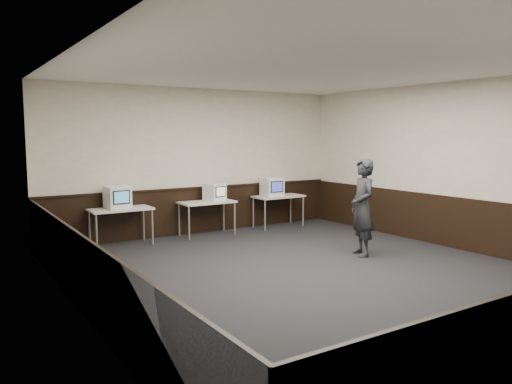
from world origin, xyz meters
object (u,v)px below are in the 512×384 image
emac_left (117,197)px  person (363,207)px  emac_right (272,187)px  desk_center (207,205)px  desk_left (121,212)px  emac_center (215,192)px  desk_right (278,199)px

emac_left → person: (3.50, -3.17, -0.09)m
emac_right → person: person is taller
person → desk_center: bearing=-133.1°
desk_center → emac_left: size_ratio=2.43×
desk_left → desk_center: (1.90, 0.00, 0.00)m
emac_center → emac_right: 1.51m
desk_center → desk_right: (1.90, 0.00, 0.00)m
person → emac_center: bearing=-136.6°
desk_left → person: 4.67m
emac_left → desk_left: bearing=-32.9°
desk_left → emac_left: emac_left is taller
desk_left → emac_left: 0.30m
desk_right → person: size_ratio=0.68×
desk_left → person: bearing=-42.4°
desk_right → desk_left: bearing=180.0°
desk_right → emac_right: bearing=173.4°
emac_right → emac_left: bearing=-176.5°
desk_left → desk_center: 1.90m
desk_left → emac_center: 2.13m
desk_left → emac_right: 3.64m
desk_right → emac_center: size_ratio=2.51×
desk_left → person: (3.45, -3.14, 0.20)m
emac_right → person: bearing=-89.6°
desk_center → emac_right: emac_right is taller
desk_right → emac_center: (-1.69, 0.04, 0.26)m
desk_right → emac_left: size_ratio=2.43×
emac_left → emac_center: size_ratio=1.03×
desk_right → emac_left: bearing=179.6°
desk_left → emac_center: bearing=1.2°
desk_left → emac_center: size_ratio=2.51×
desk_right → emac_center: emac_center is taller
desk_center → desk_right: same height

